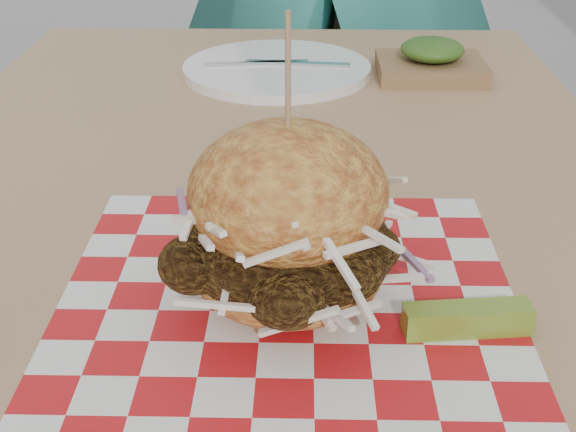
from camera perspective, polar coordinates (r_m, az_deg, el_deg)
patio_table at (r=0.88m, az=-1.54°, el=-1.66°), size 0.80×1.20×0.75m
patio_chair at (r=1.82m, az=0.79°, el=10.02°), size 0.52×0.53×0.95m
paper_liner at (r=0.64m, az=0.00°, el=-5.88°), size 0.36×0.36×0.00m
sandwich at (r=0.61m, az=0.00°, el=-0.84°), size 0.20×0.20×0.23m
pickle_spear at (r=0.61m, az=12.64°, el=-7.16°), size 0.10×0.03×0.02m
place_setting at (r=1.17m, az=-0.80°, el=10.39°), size 0.27×0.27×0.02m
kraft_tray at (r=1.17m, az=10.16°, el=10.77°), size 0.15×0.12×0.06m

